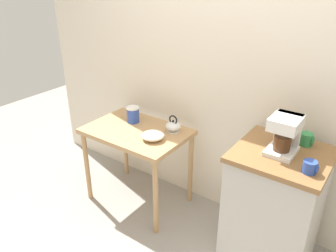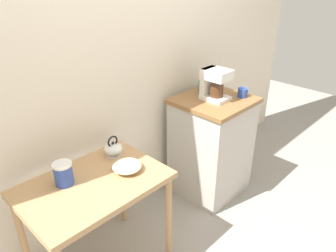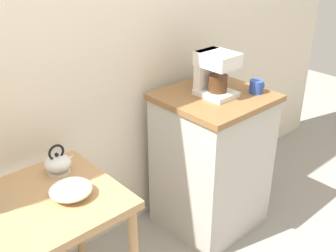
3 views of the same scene
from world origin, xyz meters
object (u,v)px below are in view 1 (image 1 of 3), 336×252
Objects in this scene: bowl_stoneware at (153,136)px; mug_blue at (310,167)px; coffee_maker at (285,133)px; teakettle at (173,126)px; canister_enamel at (133,114)px; mug_tall_green at (306,139)px.

mug_blue is (1.24, -0.06, 0.19)m from bowl_stoneware.
coffee_maker is 2.90× the size of mug_blue.
teakettle is 1.09× the size of canister_enamel.
coffee_maker is at bearing 144.48° from mug_blue.
teakettle is at bearing 75.35° from bowl_stoneware.
mug_blue is at bearing -35.52° from coffee_maker.
bowl_stoneware is 1.20× the size of teakettle.
coffee_maker is at bearing -3.15° from canister_enamel.
mug_tall_green is at bearing 108.61° from mug_blue.
coffee_maker reaches higher than teakettle.
mug_blue is at bearing -13.29° from teakettle.
mug_tall_green is (1.07, 0.06, 0.18)m from teakettle.
mug_blue reaches higher than canister_enamel.
bowl_stoneware is 1.07m from coffee_maker.
canister_enamel is at bearing 176.85° from coffee_maker.
bowl_stoneware is 1.25m from mug_blue.
mug_tall_green reaches higher than mug_blue.
canister_enamel is 1.55× the size of mug_tall_green.
coffee_maker is 0.23m from mug_tall_green.
teakettle is 1.08m from mug_tall_green.
teakettle is at bearing 172.56° from coffee_maker.
coffee_maker is (1.38, -0.08, 0.25)m from canister_enamel.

